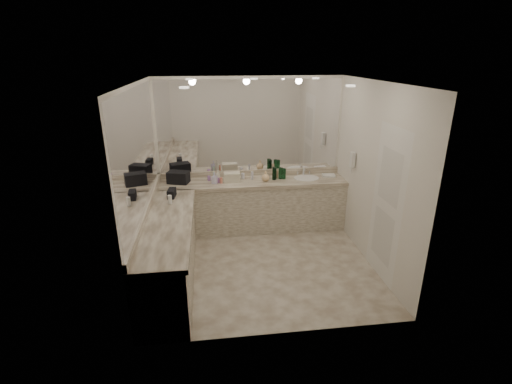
{
  "coord_description": "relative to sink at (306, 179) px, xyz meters",
  "views": [
    {
      "loc": [
        -0.71,
        -4.77,
        2.93
      ],
      "look_at": [
        -0.04,
        0.4,
        0.99
      ],
      "focal_mm": 26.0,
      "sensor_mm": 36.0,
      "label": 1
    }
  ],
  "objects": [
    {
      "name": "vanity_back_base",
      "position": [
        -0.95,
        0.0,
        -0.48
      ],
      "size": [
        3.2,
        0.6,
        0.84
      ],
      "primitive_type": "cube",
      "color": "silver",
      "rests_on": "floor"
    },
    {
      "name": "amenity_bottle_3",
      "position": [
        -2.09,
        0.09,
        0.06
      ],
      "size": [
        0.04,
        0.04,
        0.11
      ],
      "primitive_type": "cylinder",
      "color": "#E0B28C",
      "rests_on": "vanity_back_top"
    },
    {
      "name": "soap_bottle_c",
      "position": [
        -0.73,
        -0.06,
        0.09
      ],
      "size": [
        0.16,
        0.16,
        0.17
      ],
      "primitive_type": "imported",
      "rotation": [
        0.0,
        0.0,
        -0.19
      ],
      "color": "beige",
      "rests_on": "vanity_back_top"
    },
    {
      "name": "amenity_bottle_1",
      "position": [
        -1.48,
        -0.07,
        0.05
      ],
      "size": [
        0.05,
        0.05,
        0.1
      ],
      "primitive_type": "cylinder",
      "color": "#E57F66",
      "rests_on": "vanity_back_top"
    },
    {
      "name": "black_bag_spill",
      "position": [
        -2.25,
        -0.62,
        0.07
      ],
      "size": [
        0.13,
        0.24,
        0.13
      ],
      "primitive_type": "cube",
      "rotation": [
        0.0,
        0.0,
        -0.1
      ],
      "color": "black",
      "rests_on": "vanity_left_top"
    },
    {
      "name": "mirror_left",
      "position": [
        -2.54,
        -1.2,
        0.88
      ],
      "size": [
        0.01,
        2.92,
        1.55
      ],
      "primitive_type": "cube",
      "color": "white",
      "rests_on": "wall_left"
    },
    {
      "name": "cream_cosmetic_case",
      "position": [
        -1.3,
        -0.01,
        0.08
      ],
      "size": [
        0.28,
        0.18,
        0.16
      ],
      "primitive_type": "cube",
      "rotation": [
        0.0,
        0.0,
        -0.04
      ],
      "color": "beige",
      "rests_on": "vanity_back_top"
    },
    {
      "name": "mirror_back",
      "position": [
        -0.95,
        0.29,
        0.88
      ],
      "size": [
        3.12,
        0.01,
        1.55
      ],
      "primitive_type": "cube",
      "color": "white",
      "rests_on": "wall_back"
    },
    {
      "name": "wall_left",
      "position": [
        -2.55,
        -1.2,
        0.41
      ],
      "size": [
        0.02,
        3.0,
        2.6
      ],
      "primitive_type": "cube",
      "color": "silver",
      "rests_on": "floor"
    },
    {
      "name": "faucet",
      "position": [
        0.0,
        0.21,
        0.07
      ],
      "size": [
        0.24,
        0.16,
        0.14
      ],
      "primitive_type": "cube",
      "color": "silver",
      "rests_on": "vanity_back_top"
    },
    {
      "name": "wall_right",
      "position": [
        0.65,
        -1.2,
        0.41
      ],
      "size": [
        0.02,
        3.0,
        2.6
      ],
      "primitive_type": "cube",
      "color": "silver",
      "rests_on": "floor"
    },
    {
      "name": "amenity_bottle_6",
      "position": [
        -1.59,
        0.11,
        0.07
      ],
      "size": [
        0.04,
        0.04,
        0.14
      ],
      "primitive_type": "cylinder",
      "color": "silver",
      "rests_on": "vanity_back_top"
    },
    {
      "name": "amenity_bottle_5",
      "position": [
        -0.51,
        0.09,
        0.08
      ],
      "size": [
        0.04,
        0.04,
        0.14
      ],
      "primitive_type": "cylinder",
      "color": "#E0B28C",
      "rests_on": "vanity_back_top"
    },
    {
      "name": "backsplash_left",
      "position": [
        -2.53,
        -1.2,
        0.05
      ],
      "size": [
        0.04,
        3.0,
        0.1
      ],
      "primitive_type": "cube",
      "color": "beige",
      "rests_on": "vanity_left_top"
    },
    {
      "name": "amenity_bottle_0",
      "position": [
        -0.94,
        0.06,
        0.08
      ],
      "size": [
        0.04,
        0.04,
        0.14
      ],
      "primitive_type": "cylinder",
      "color": "silver",
      "rests_on": "vanity_back_top"
    },
    {
      "name": "ceiling",
      "position": [
        -0.95,
        -1.2,
        1.71
      ],
      "size": [
        3.2,
        3.2,
        0.0
      ],
      "primitive_type": "plane",
      "color": "white",
      "rests_on": "floor"
    },
    {
      "name": "amenity_bottle_2",
      "position": [
        -1.68,
        0.1,
        0.05
      ],
      "size": [
        0.05,
        0.05,
        0.08
      ],
      "primitive_type": "cylinder",
      "color": "#9966B2",
      "rests_on": "vanity_back_top"
    },
    {
      "name": "backsplash_back",
      "position": [
        -0.95,
        0.28,
        0.05
      ],
      "size": [
        3.2,
        0.04,
        0.1
      ],
      "primitive_type": "cube",
      "color": "beige",
      "rests_on": "vanity_back_top"
    },
    {
      "name": "door",
      "position": [
        0.64,
        -1.7,
        0.16
      ],
      "size": [
        0.02,
        0.82,
        2.1
      ],
      "primitive_type": "cube",
      "color": "white",
      "rests_on": "wall_right"
    },
    {
      "name": "amenity_bottle_4",
      "position": [
        -1.1,
        0.13,
        0.05
      ],
      "size": [
        0.06,
        0.06,
        0.1
      ],
      "primitive_type": "cylinder",
      "color": "silver",
      "rests_on": "vanity_back_top"
    },
    {
      "name": "green_bottle_0",
      "position": [
        -0.56,
        0.06,
        0.11
      ],
      "size": [
        0.07,
        0.07,
        0.21
      ],
      "primitive_type": "cylinder",
      "color": "#124C23",
      "rests_on": "vanity_back_top"
    },
    {
      "name": "vanity_left_base",
      "position": [
        -2.25,
        -1.5,
        -0.48
      ],
      "size": [
        0.6,
        2.4,
        0.84
      ],
      "primitive_type": "cube",
      "color": "silver",
      "rests_on": "floor"
    },
    {
      "name": "soap_bottle_a",
      "position": [
        -1.53,
        -0.02,
        0.11
      ],
      "size": [
        0.1,
        0.1,
        0.22
      ],
      "primitive_type": "imported",
      "rotation": [
        0.0,
        0.0,
        -0.3
      ],
      "color": "silver",
      "rests_on": "vanity_back_top"
    },
    {
      "name": "vanity_back_top",
      "position": [
        -0.95,
        -0.01,
        -0.03
      ],
      "size": [
        3.2,
        0.64,
        0.06
      ],
      "primitive_type": "cube",
      "color": "beige",
      "rests_on": "vanity_back_base"
    },
    {
      "name": "green_bottle_1",
      "position": [
        -0.4,
        0.02,
        0.1
      ],
      "size": [
        0.07,
        0.07,
        0.19
      ],
      "primitive_type": "cylinder",
      "color": "#124C23",
      "rests_on": "vanity_back_top"
    },
    {
      "name": "wall_back",
      "position": [
        -0.95,
        0.3,
        0.41
      ],
      "size": [
        3.2,
        0.02,
        2.6
      ],
      "primitive_type": "cube",
      "color": "silver",
      "rests_on": "floor"
    },
    {
      "name": "vanity_left_top",
      "position": [
        -2.24,
        -1.5,
        -0.03
      ],
      "size": [
        0.64,
        2.42,
        0.06
      ],
      "primitive_type": "cube",
      "color": "beige",
      "rests_on": "vanity_left_base"
    },
    {
      "name": "floor",
      "position": [
        -0.95,
        -1.2,
        -0.9
      ],
      "size": [
        3.2,
        3.2,
        0.0
      ],
      "primitive_type": "plane",
      "color": "beige",
      "rests_on": "ground"
    },
    {
      "name": "lotion_left",
      "position": [
        -2.25,
        -0.91,
        0.07
      ],
      "size": [
        0.06,
        0.06,
        0.13
      ],
      "primitive_type": "cylinder",
      "color": "white",
      "rests_on": "vanity_left_top"
    },
    {
      "name": "sink",
      "position": [
        0.0,
        0.0,
        0.0
      ],
      "size": [
        0.44,
        0.44,
        0.03
      ],
      "primitive_type": "cylinder",
      "color": "white",
      "rests_on": "vanity_back_top"
    },
    {
      "name": "black_toiletry_bag",
      "position": [
        -2.19,
        0.03,
        0.1
      ],
      "size": [
        0.39,
        0.31,
        0.2
      ],
      "primitive_type": "cube",
      "rotation": [
        0.0,
        0.0,
        -0.3
      ],
      "color": "black",
      "rests_on": "vanity_back_top"
    },
    {
      "name": "hand_towel",
      "position": [
        0.42,
        0.04,
        0.02
      ],
      "size": [
        0.24,
        0.17,
        0.04
      ],
      "primitive_type": "cube",
      "rotation": [
        0.0,
        0.0,
        -0.14
      ],
      "color": "white",
      "rests_on": "vanity_back_top"
    },
    {
      "name": "green_bottle_3",
      "position": [
        -0.57,
        0.0,
        0.11
      ],
      "size": [
        0.07,
        0.07,
        0.21
      ],
      "primitive_type": "cylinder",
      "color": "#124C23",
      "rests_on": "vanity_back_top"
    },
    {
      "name": "amenity_bottle_7",
      "position": [
        -1.53,
        -0.05,
        0.05
      ],
      "size": [
        0.04,
        0.04,
        0.09
      ],
      "primitive_type": "cylinder",
      "color": "#9966B2",
      "rests_on": "vanity_back_top"
    },
    {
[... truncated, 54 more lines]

